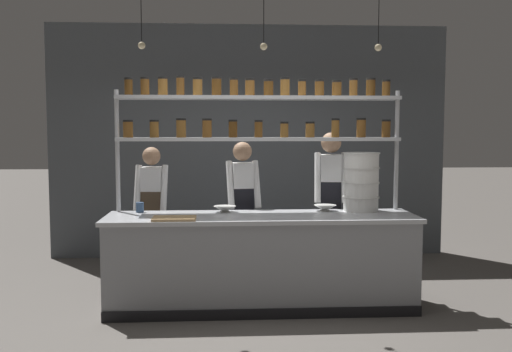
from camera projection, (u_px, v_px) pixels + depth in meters
The scene contains 13 objects.
ground_plane at pixel (261, 307), 5.64m from camera, with size 40.00×40.00×0.00m, color #5B5651.
back_wall at pixel (249, 142), 7.86m from camera, with size 5.43×0.12×3.17m, color #4C5156.
prep_counter at pixel (261, 261), 5.60m from camera, with size 3.03×0.76×0.92m.
spice_shelf_unit at pixel (258, 119), 5.82m from camera, with size 2.92×0.28×2.29m.
chef_left at pixel (152, 208), 6.29m from camera, with size 0.37×0.29×1.56m.
chef_center at pixel (243, 205), 6.22m from camera, with size 0.39×0.31×1.62m.
chef_right at pixel (331, 199), 6.22m from camera, with size 0.39×0.32×1.72m.
container_stack at pixel (361, 182), 5.83m from camera, with size 0.38×0.38×0.60m.
cutting_board at pixel (174, 218), 5.29m from camera, with size 0.40×0.26×0.02m.
prep_bowl_near_left at pixel (325, 208), 5.84m from camera, with size 0.23×0.23×0.06m.
prep_bowl_center_front at pixel (225, 209), 5.76m from camera, with size 0.23×0.23×0.06m.
serving_cup_front at pixel (140, 207), 5.75m from camera, with size 0.08×0.08×0.10m.
pendant_light_row at pixel (262, 44), 5.43m from camera, with size 2.33×0.07×0.61m.
Camera 1 is at (-0.39, -5.50, 1.76)m, focal length 40.00 mm.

